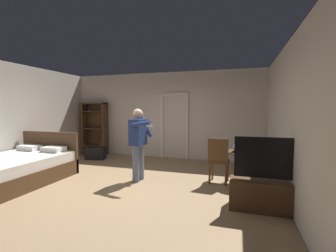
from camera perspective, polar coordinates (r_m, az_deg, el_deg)
ground_plane at (r=5.06m, az=-12.33°, el=-14.35°), size 7.00×7.00×0.00m
wall_back at (r=7.60m, az=-1.07°, el=2.68°), size 6.60×0.12×2.79m
wall_left at (r=7.00m, az=-36.30°, el=1.70°), size 0.15×6.23×2.79m
wall_right at (r=4.25m, az=28.80°, el=0.85°), size 0.12×6.23×2.79m
doorway_frame at (r=7.42m, az=1.60°, el=1.31°), size 0.93×0.08×2.13m
bed at (r=6.15m, az=-33.14°, el=-8.68°), size 1.68×2.05×1.02m
bookshelf at (r=8.54m, az=-17.60°, el=-0.10°), size 0.89×0.32×1.82m
tv_flatscreen at (r=4.07m, az=24.06°, el=-14.43°), size 1.24×0.40×1.17m
side_table at (r=5.20m, az=17.92°, el=-8.48°), size 0.71×0.71×0.70m
laptop at (r=5.10m, az=17.62°, el=-5.57°), size 0.35×0.35×0.16m
bottle_on_table at (r=5.06m, az=19.61°, el=-5.02°), size 0.06×0.06×0.26m
wooden_chair at (r=5.08m, az=12.44°, el=-7.91°), size 0.45×0.45×0.99m
person_blue_shirt at (r=5.14m, az=-7.34°, el=-3.49°), size 0.60×0.58×1.61m
suitcase_dark at (r=7.73m, az=-17.53°, el=-6.42°), size 0.65×0.46×0.39m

